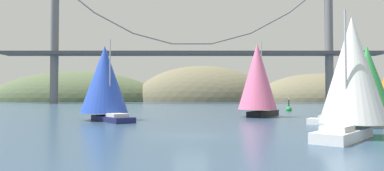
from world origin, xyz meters
TOP-DOWN VIEW (x-y plane):
  - ground_plane at (0.00, 0.00)m, footprint 360.00×360.00m
  - headland_left at (-55.00, 135.00)m, footprint 80.63×44.00m
  - headland_center at (5.00, 135.00)m, footprint 64.18×44.00m
  - headland_right at (60.00, 135.00)m, footprint 60.24×44.00m
  - suspension_bridge at (0.00, 95.00)m, footprint 134.39×6.00m
  - sailboat_white_mainsail at (11.57, -0.65)m, footprint 7.73×8.19m
  - sailboat_pink_spinnaker at (9.12, 21.35)m, footprint 7.92×10.04m
  - sailboat_blue_spinnaker at (-10.40, 15.51)m, footprint 8.51×9.58m
  - sailboat_green_sail at (16.77, 7.42)m, footprint 8.24×6.91m
  - channel_buoy at (18.45, 38.94)m, footprint 1.10×1.10m

SIDE VIEW (x-z plane):
  - ground_plane at x=0.00m, z-range 0.00..0.00m
  - headland_left at x=-55.00m, z-range -14.30..14.30m
  - headland_center at x=5.00m, z-range -16.90..16.90m
  - headland_right at x=60.00m, z-range -13.23..13.23m
  - channel_buoy at x=18.45m, z-range -0.95..1.69m
  - sailboat_green_sail at x=16.77m, z-range -0.06..8.26m
  - sailboat_white_mainsail at x=11.57m, z-range 0.10..9.02m
  - sailboat_blue_spinnaker at x=-10.40m, z-range -0.04..9.51m
  - sailboat_pink_spinnaker at x=9.12m, z-range -0.03..10.65m
  - suspension_bridge at x=0.00m, z-range -2.31..41.95m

